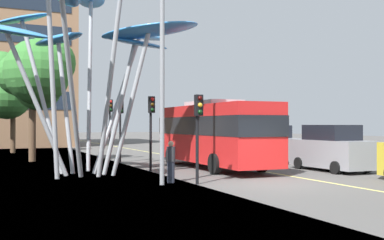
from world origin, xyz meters
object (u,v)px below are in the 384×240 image
(traffic_light_kerb_far, at_px, (151,117))
(red_bus, at_px, (213,131))
(traffic_light_island_mid, at_px, (121,117))
(pedestrian, at_px, (171,162))
(leaf_sculpture, at_px, (86,26))
(traffic_light_opposite, at_px, (110,116))
(car_parked_far, at_px, (269,145))
(street_lamp, at_px, (171,50))
(car_parked_mid, at_px, (331,149))
(traffic_light_kerb_near, at_px, (198,119))

(traffic_light_kerb_far, bearing_deg, red_bus, 4.59)
(red_bus, height_order, traffic_light_island_mid, traffic_light_island_mid)
(traffic_light_island_mid, distance_m, pedestrian, 10.64)
(red_bus, bearing_deg, leaf_sculpture, -173.47)
(traffic_light_opposite, relative_size, car_parked_far, 0.88)
(traffic_light_kerb_far, relative_size, traffic_light_island_mid, 0.97)
(red_bus, distance_m, street_lamp, 7.61)
(car_parked_mid, bearing_deg, street_lamp, -169.03)
(traffic_light_kerb_far, xyz_separation_m, car_parked_mid, (8.24, -3.25, -1.58))
(red_bus, xyz_separation_m, car_parked_mid, (4.75, -3.53, -0.86))
(traffic_light_opposite, bearing_deg, pedestrian, -93.35)
(leaf_sculpture, distance_m, traffic_light_kerb_near, 7.37)
(car_parked_mid, distance_m, car_parked_far, 6.04)
(traffic_light_kerb_near, xyz_separation_m, traffic_light_kerb_far, (-0.00, 5.53, 0.16))
(leaf_sculpture, bearing_deg, traffic_light_kerb_far, 8.57)
(leaf_sculpture, distance_m, car_parked_mid, 13.13)
(leaf_sculpture, height_order, traffic_light_opposite, leaf_sculpture)
(red_bus, distance_m, pedestrian, 6.56)
(car_parked_mid, xyz_separation_m, street_lamp, (-9.17, -1.78, 4.06))
(traffic_light_kerb_near, height_order, pedestrian, traffic_light_kerb_near)
(street_lamp, distance_m, pedestrian, 4.32)
(car_parked_mid, xyz_separation_m, car_parked_far, (0.26, 6.04, -0.02))
(street_lamp, xyz_separation_m, pedestrian, (0.18, 0.42, -4.30))
(car_parked_mid, bearing_deg, leaf_sculpture, 166.53)
(traffic_light_kerb_near, relative_size, car_parked_mid, 0.76)
(traffic_light_kerb_near, distance_m, traffic_light_kerb_far, 5.54)
(car_parked_far, bearing_deg, traffic_light_opposite, 146.89)
(leaf_sculpture, bearing_deg, car_parked_mid, -13.47)
(traffic_light_kerb_far, xyz_separation_m, pedestrian, (-0.75, -4.61, -1.82))
(leaf_sculpture, xyz_separation_m, traffic_light_island_mid, (3.30, 6.33, -4.02))
(traffic_light_kerb_near, height_order, street_lamp, street_lamp)
(red_bus, bearing_deg, traffic_light_kerb_near, -120.94)
(red_bus, bearing_deg, car_parked_mid, -36.59)
(traffic_light_opposite, bearing_deg, car_parked_far, -33.11)
(traffic_light_kerb_near, distance_m, traffic_light_opposite, 13.86)
(leaf_sculpture, distance_m, traffic_light_opposite, 10.19)
(traffic_light_opposite, bearing_deg, red_bus, -66.61)
(leaf_sculpture, height_order, traffic_light_island_mid, leaf_sculpture)
(street_lamp, bearing_deg, car_parked_mid, 10.97)
(street_lamp, relative_size, pedestrian, 4.95)
(leaf_sculpture, distance_m, traffic_light_kerb_far, 5.26)
(red_bus, distance_m, traffic_light_kerb_far, 3.57)
(red_bus, bearing_deg, pedestrian, -130.93)
(traffic_light_kerb_near, height_order, traffic_light_kerb_far, traffic_light_kerb_far)
(traffic_light_kerb_near, height_order, traffic_light_island_mid, traffic_light_island_mid)
(street_lamp, bearing_deg, pedestrian, 67.08)
(traffic_light_kerb_far, height_order, car_parked_mid, traffic_light_kerb_far)
(traffic_light_kerb_near, bearing_deg, red_bus, 59.06)
(traffic_light_island_mid, height_order, traffic_light_opposite, traffic_light_opposite)
(traffic_light_opposite, bearing_deg, car_parked_mid, -54.57)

